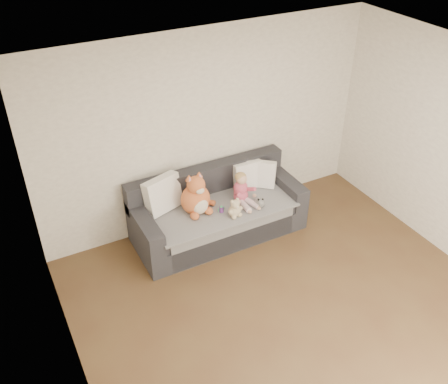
{
  "coord_description": "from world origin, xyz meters",
  "views": [
    {
      "loc": [
        -2.46,
        -2.61,
        4.17
      ],
      "look_at": [
        -0.1,
        1.87,
        0.75
      ],
      "focal_mm": 40.0,
      "sensor_mm": 36.0,
      "label": 1
    }
  ],
  "objects_px": {
    "toddler": "(242,190)",
    "sofa": "(217,213)",
    "teddy_bear": "(235,209)",
    "sippy_cup": "(221,208)",
    "plush_cat": "(196,197)"
  },
  "relations": [
    {
      "from": "sofa",
      "to": "sippy_cup",
      "type": "relative_size",
      "value": 21.33
    },
    {
      "from": "toddler",
      "to": "plush_cat",
      "type": "bearing_deg",
      "value": 166.86
    },
    {
      "from": "plush_cat",
      "to": "teddy_bear",
      "type": "distance_m",
      "value": 0.5
    },
    {
      "from": "sofa",
      "to": "toddler",
      "type": "distance_m",
      "value": 0.47
    },
    {
      "from": "plush_cat",
      "to": "teddy_bear",
      "type": "height_order",
      "value": "plush_cat"
    },
    {
      "from": "sofa",
      "to": "toddler",
      "type": "relative_size",
      "value": 5.19
    },
    {
      "from": "toddler",
      "to": "teddy_bear",
      "type": "bearing_deg",
      "value": -140.15
    },
    {
      "from": "toddler",
      "to": "teddy_bear",
      "type": "distance_m",
      "value": 0.34
    },
    {
      "from": "toddler",
      "to": "sippy_cup",
      "type": "height_order",
      "value": "toddler"
    },
    {
      "from": "teddy_bear",
      "to": "sofa",
      "type": "bearing_deg",
      "value": 92.85
    },
    {
      "from": "sofa",
      "to": "teddy_bear",
      "type": "relative_size",
      "value": 8.56
    },
    {
      "from": "sofa",
      "to": "plush_cat",
      "type": "bearing_deg",
      "value": -172.04
    },
    {
      "from": "toddler",
      "to": "sofa",
      "type": "bearing_deg",
      "value": 151.69
    },
    {
      "from": "sofa",
      "to": "plush_cat",
      "type": "distance_m",
      "value": 0.49
    },
    {
      "from": "toddler",
      "to": "teddy_bear",
      "type": "relative_size",
      "value": 1.65
    }
  ]
}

